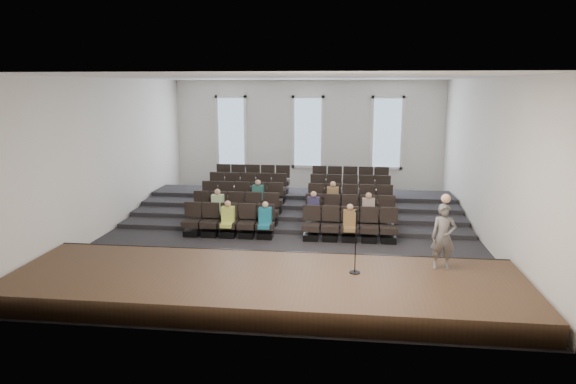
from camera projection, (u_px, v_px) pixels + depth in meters
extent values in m
plane|color=black|center=(290.00, 234.00, 16.77)|extent=(14.00, 14.00, 0.00)
cube|color=white|center=(290.00, 77.00, 15.75)|extent=(12.00, 14.00, 0.02)
cube|color=silver|center=(308.00, 136.00, 23.09)|extent=(12.00, 0.04, 5.00)
cube|color=silver|center=(247.00, 211.00, 9.44)|extent=(12.00, 0.04, 5.00)
cube|color=silver|center=(110.00, 155.00, 16.96)|extent=(0.04, 14.00, 5.00)
cube|color=silver|center=(487.00, 161.00, 15.57)|extent=(0.04, 14.00, 5.00)
cube|color=#3E271A|center=(265.00, 286.00, 11.77)|extent=(11.80, 3.60, 0.50)
cube|color=black|center=(276.00, 260.00, 13.49)|extent=(11.80, 0.06, 0.52)
cube|color=black|center=(297.00, 214.00, 19.02)|extent=(11.80, 4.80, 0.15)
cube|color=black|center=(299.00, 209.00, 19.51)|extent=(11.80, 3.75, 0.30)
cube|color=black|center=(300.00, 204.00, 20.01)|extent=(11.80, 2.70, 0.45)
cube|color=black|center=(301.00, 199.00, 20.50)|extent=(11.80, 1.65, 0.60)
cube|color=black|center=(192.00, 233.00, 16.53)|extent=(0.47, 0.43, 0.20)
cube|color=black|center=(191.00, 223.00, 16.47)|extent=(0.55, 0.50, 0.19)
cube|color=black|center=(193.00, 209.00, 16.59)|extent=(0.55, 0.08, 0.50)
cube|color=black|center=(210.00, 233.00, 16.46)|extent=(0.47, 0.43, 0.20)
cube|color=black|center=(210.00, 224.00, 16.40)|extent=(0.55, 0.50, 0.19)
cube|color=black|center=(211.00, 210.00, 16.52)|extent=(0.55, 0.08, 0.50)
cube|color=black|center=(228.00, 234.00, 16.39)|extent=(0.47, 0.43, 0.20)
cube|color=black|center=(228.00, 225.00, 16.33)|extent=(0.55, 0.50, 0.19)
cube|color=black|center=(229.00, 211.00, 16.45)|extent=(0.55, 0.08, 0.50)
cube|color=black|center=(247.00, 235.00, 16.32)|extent=(0.47, 0.43, 0.20)
cube|color=black|center=(247.00, 225.00, 16.26)|extent=(0.55, 0.50, 0.19)
cube|color=black|center=(248.00, 211.00, 16.38)|extent=(0.55, 0.08, 0.50)
cube|color=black|center=(265.00, 235.00, 16.25)|extent=(0.47, 0.43, 0.20)
cube|color=black|center=(265.00, 226.00, 16.19)|extent=(0.55, 0.50, 0.19)
cube|color=black|center=(266.00, 212.00, 16.31)|extent=(0.55, 0.08, 0.50)
cube|color=black|center=(311.00, 237.00, 16.09)|extent=(0.47, 0.43, 0.20)
cube|color=black|center=(311.00, 227.00, 16.02)|extent=(0.55, 0.50, 0.19)
cube|color=black|center=(312.00, 213.00, 16.14)|extent=(0.55, 0.08, 0.50)
cube|color=black|center=(330.00, 237.00, 16.02)|extent=(0.47, 0.43, 0.20)
cube|color=black|center=(330.00, 228.00, 15.95)|extent=(0.55, 0.50, 0.19)
cube|color=black|center=(331.00, 213.00, 16.08)|extent=(0.55, 0.08, 0.50)
cube|color=black|center=(349.00, 238.00, 15.95)|extent=(0.47, 0.43, 0.20)
cube|color=black|center=(350.00, 228.00, 15.89)|extent=(0.55, 0.50, 0.19)
cube|color=black|center=(350.00, 214.00, 16.01)|extent=(0.55, 0.08, 0.50)
cube|color=black|center=(369.00, 239.00, 15.88)|extent=(0.47, 0.43, 0.20)
cube|color=black|center=(369.00, 229.00, 15.82)|extent=(0.55, 0.50, 0.19)
cube|color=black|center=(369.00, 215.00, 15.94)|extent=(0.55, 0.08, 0.50)
cube|color=black|center=(388.00, 239.00, 15.81)|extent=(0.47, 0.43, 0.20)
cube|color=black|center=(389.00, 230.00, 15.75)|extent=(0.55, 0.50, 0.19)
cube|color=black|center=(389.00, 215.00, 15.87)|extent=(0.55, 0.08, 0.50)
cube|color=black|center=(201.00, 220.00, 17.52)|extent=(0.47, 0.43, 0.20)
cube|color=black|center=(201.00, 211.00, 17.46)|extent=(0.55, 0.50, 0.19)
cube|color=black|center=(202.00, 198.00, 17.58)|extent=(0.55, 0.08, 0.50)
cube|color=black|center=(218.00, 220.00, 17.45)|extent=(0.47, 0.43, 0.20)
cube|color=black|center=(218.00, 212.00, 17.39)|extent=(0.55, 0.50, 0.19)
cube|color=black|center=(219.00, 198.00, 17.51)|extent=(0.55, 0.08, 0.50)
cube|color=black|center=(235.00, 221.00, 17.38)|extent=(0.47, 0.43, 0.20)
cube|color=black|center=(235.00, 212.00, 17.32)|extent=(0.55, 0.50, 0.19)
cube|color=black|center=(236.00, 199.00, 17.44)|extent=(0.55, 0.08, 0.50)
cube|color=black|center=(253.00, 222.00, 17.31)|extent=(0.47, 0.43, 0.20)
cube|color=black|center=(253.00, 213.00, 17.25)|extent=(0.55, 0.50, 0.19)
cube|color=black|center=(254.00, 199.00, 17.37)|extent=(0.55, 0.08, 0.50)
cube|color=black|center=(270.00, 222.00, 17.24)|extent=(0.47, 0.43, 0.20)
cube|color=black|center=(270.00, 213.00, 17.18)|extent=(0.55, 0.50, 0.19)
cube|color=black|center=(271.00, 200.00, 17.30)|extent=(0.55, 0.08, 0.50)
cube|color=black|center=(313.00, 223.00, 17.08)|extent=(0.47, 0.43, 0.20)
cube|color=black|center=(313.00, 214.00, 17.01)|extent=(0.55, 0.50, 0.19)
cube|color=black|center=(314.00, 201.00, 17.13)|extent=(0.55, 0.08, 0.50)
cube|color=black|center=(331.00, 224.00, 17.01)|extent=(0.47, 0.43, 0.20)
cube|color=black|center=(331.00, 215.00, 16.95)|extent=(0.55, 0.50, 0.19)
cube|color=black|center=(332.00, 201.00, 17.07)|extent=(0.55, 0.08, 0.50)
cube|color=black|center=(349.00, 225.00, 16.94)|extent=(0.47, 0.43, 0.20)
cube|color=black|center=(350.00, 215.00, 16.88)|extent=(0.55, 0.50, 0.19)
cube|color=black|center=(350.00, 202.00, 17.00)|extent=(0.55, 0.08, 0.50)
cube|color=black|center=(368.00, 225.00, 16.87)|extent=(0.47, 0.43, 0.20)
cube|color=black|center=(368.00, 216.00, 16.81)|extent=(0.55, 0.50, 0.19)
cube|color=black|center=(368.00, 202.00, 16.93)|extent=(0.55, 0.08, 0.50)
cube|color=black|center=(386.00, 226.00, 16.80)|extent=(0.47, 0.43, 0.20)
cube|color=black|center=(387.00, 217.00, 16.74)|extent=(0.55, 0.50, 0.19)
cube|color=black|center=(387.00, 203.00, 16.86)|extent=(0.55, 0.08, 0.50)
cube|color=black|center=(209.00, 208.00, 18.51)|extent=(0.47, 0.42, 0.20)
cube|color=black|center=(209.00, 200.00, 18.45)|extent=(0.55, 0.50, 0.19)
cube|color=black|center=(210.00, 188.00, 18.57)|extent=(0.55, 0.08, 0.50)
cube|color=black|center=(225.00, 209.00, 18.44)|extent=(0.47, 0.42, 0.20)
cube|color=black|center=(225.00, 201.00, 18.38)|extent=(0.55, 0.50, 0.19)
cube|color=black|center=(226.00, 188.00, 18.50)|extent=(0.55, 0.08, 0.50)
cube|color=black|center=(242.00, 209.00, 18.37)|extent=(0.47, 0.42, 0.20)
cube|color=black|center=(241.00, 201.00, 18.31)|extent=(0.55, 0.50, 0.19)
cube|color=black|center=(242.00, 189.00, 18.43)|extent=(0.55, 0.08, 0.50)
cube|color=black|center=(258.00, 210.00, 18.30)|extent=(0.47, 0.42, 0.20)
cube|color=black|center=(258.00, 201.00, 18.24)|extent=(0.55, 0.50, 0.19)
cube|color=black|center=(259.00, 189.00, 18.36)|extent=(0.55, 0.08, 0.50)
cube|color=black|center=(275.00, 210.00, 18.23)|extent=(0.47, 0.42, 0.20)
cube|color=black|center=(275.00, 202.00, 18.17)|extent=(0.55, 0.50, 0.19)
cube|color=black|center=(275.00, 189.00, 18.29)|extent=(0.55, 0.08, 0.50)
cube|color=black|center=(315.00, 211.00, 18.07)|extent=(0.47, 0.42, 0.20)
cube|color=black|center=(315.00, 203.00, 18.00)|extent=(0.55, 0.50, 0.19)
cube|color=black|center=(316.00, 190.00, 18.12)|extent=(0.55, 0.08, 0.50)
cube|color=black|center=(332.00, 212.00, 18.00)|extent=(0.47, 0.42, 0.20)
cube|color=black|center=(333.00, 203.00, 17.94)|extent=(0.55, 0.50, 0.19)
cube|color=black|center=(333.00, 191.00, 18.06)|extent=(0.55, 0.08, 0.50)
cube|color=black|center=(350.00, 212.00, 17.93)|extent=(0.47, 0.42, 0.20)
cube|color=black|center=(350.00, 204.00, 17.87)|extent=(0.55, 0.50, 0.19)
cube|color=black|center=(350.00, 191.00, 17.99)|extent=(0.55, 0.08, 0.50)
cube|color=black|center=(367.00, 213.00, 17.86)|extent=(0.47, 0.42, 0.20)
cube|color=black|center=(367.00, 204.00, 17.80)|extent=(0.55, 0.50, 0.19)
cube|color=black|center=(367.00, 192.00, 17.92)|extent=(0.55, 0.08, 0.50)
cube|color=black|center=(384.00, 213.00, 17.79)|extent=(0.47, 0.42, 0.20)
cube|color=black|center=(385.00, 205.00, 17.73)|extent=(0.55, 0.50, 0.19)
cube|color=black|center=(385.00, 192.00, 17.85)|extent=(0.55, 0.08, 0.50)
cube|color=black|center=(216.00, 198.00, 19.50)|extent=(0.47, 0.42, 0.20)
cube|color=black|center=(216.00, 190.00, 19.44)|extent=(0.55, 0.50, 0.19)
cube|color=black|center=(217.00, 179.00, 19.56)|extent=(0.55, 0.08, 0.50)
cube|color=black|center=(232.00, 199.00, 19.43)|extent=(0.47, 0.42, 0.20)
cube|color=black|center=(231.00, 191.00, 19.37)|extent=(0.55, 0.50, 0.19)
cube|color=black|center=(232.00, 179.00, 19.49)|extent=(0.55, 0.08, 0.50)
cube|color=black|center=(247.00, 199.00, 19.36)|extent=(0.47, 0.42, 0.20)
cube|color=black|center=(247.00, 191.00, 19.30)|extent=(0.55, 0.50, 0.19)
cube|color=black|center=(248.00, 179.00, 19.42)|extent=(0.55, 0.08, 0.50)
cube|color=black|center=(263.00, 199.00, 19.29)|extent=(0.47, 0.42, 0.20)
cube|color=black|center=(263.00, 191.00, 19.23)|extent=(0.55, 0.50, 0.19)
cube|color=black|center=(264.00, 180.00, 19.35)|extent=(0.55, 0.08, 0.50)
cube|color=black|center=(279.00, 200.00, 19.22)|extent=(0.47, 0.42, 0.20)
cube|color=black|center=(279.00, 192.00, 19.16)|extent=(0.55, 0.50, 0.19)
cube|color=black|center=(279.00, 180.00, 19.28)|extent=(0.55, 0.08, 0.50)
cube|color=black|center=(317.00, 201.00, 19.06)|extent=(0.47, 0.42, 0.20)
cube|color=black|center=(317.00, 193.00, 18.99)|extent=(0.55, 0.50, 0.19)
cube|color=black|center=(318.00, 181.00, 19.11)|extent=(0.55, 0.08, 0.50)
cube|color=black|center=(333.00, 201.00, 18.99)|extent=(0.47, 0.42, 0.20)
cube|color=black|center=(334.00, 193.00, 18.93)|extent=(0.55, 0.50, 0.19)
cube|color=black|center=(334.00, 181.00, 19.05)|extent=(0.55, 0.08, 0.50)
cube|color=black|center=(350.00, 202.00, 18.92)|extent=(0.47, 0.42, 0.20)
cube|color=black|center=(350.00, 193.00, 18.86)|extent=(0.55, 0.50, 0.19)
cube|color=black|center=(350.00, 181.00, 18.98)|extent=(0.55, 0.08, 0.50)
cube|color=black|center=(366.00, 202.00, 18.85)|extent=(0.47, 0.42, 0.20)
cube|color=black|center=(366.00, 194.00, 18.79)|extent=(0.55, 0.50, 0.19)
cube|color=black|center=(367.00, 182.00, 18.91)|extent=(0.55, 0.08, 0.50)
cube|color=black|center=(383.00, 202.00, 18.78)|extent=(0.47, 0.42, 0.20)
cube|color=black|center=(383.00, 194.00, 18.72)|extent=(0.55, 0.50, 0.19)
cube|color=black|center=(383.00, 182.00, 18.84)|extent=(0.55, 0.08, 0.50)
cube|color=black|center=(223.00, 189.00, 20.49)|extent=(0.47, 0.42, 0.20)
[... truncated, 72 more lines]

